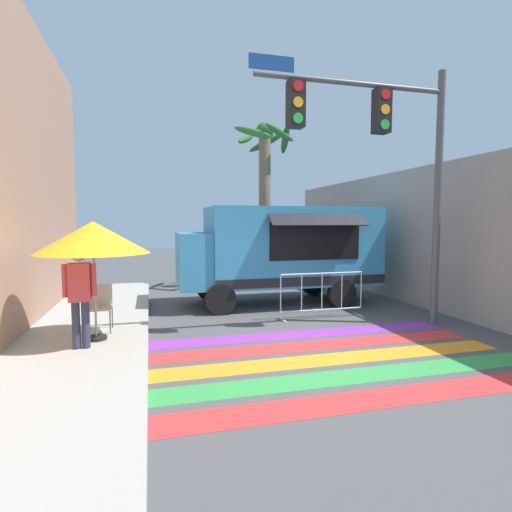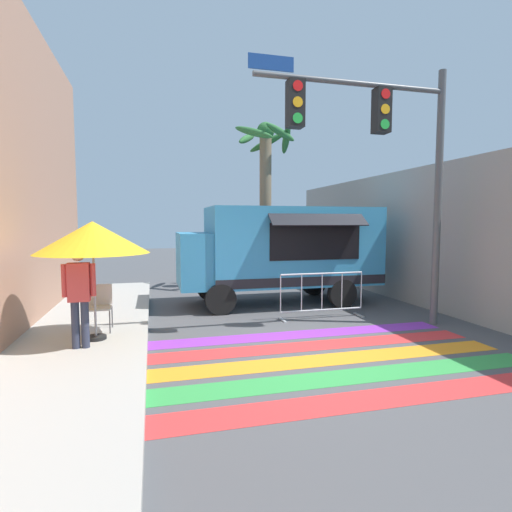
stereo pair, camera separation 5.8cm
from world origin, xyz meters
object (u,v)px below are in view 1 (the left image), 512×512
Objects in this scene: barricade_front at (322,296)px; palm_tree at (265,181)px; traffic_signal_pole at (381,142)px; patio_umbrella at (93,238)px; folding_chair at (99,303)px; vendor_person at (80,291)px; food_truck at (277,249)px.

palm_tree is (-0.06, 4.63, 3.17)m from barricade_front.
traffic_signal_pole is at bearing -56.44° from barricade_front.
folding_chair is at bearing 91.79° from patio_umbrella.
palm_tree is at bearing 50.01° from patio_umbrella.
folding_chair is 4.93m from barricade_front.
traffic_signal_pole reaches higher than patio_umbrella.
patio_umbrella is 0.37× the size of palm_tree.
traffic_signal_pole is 0.97× the size of palm_tree.
barricade_front is (4.89, 1.12, -1.46)m from patio_umbrella.
vendor_person is at bearing -175.70° from traffic_signal_pole.
food_truck is at bearing -99.26° from palm_tree.
folding_chair is at bearing 92.35° from vendor_person.
vendor_person is at bearing -142.39° from food_truck.
palm_tree reaches higher than vendor_person.
food_truck is at bearing 112.33° from traffic_signal_pole.
patio_umbrella is at bearing 79.38° from vendor_person.
folding_chair is (-4.41, -2.38, -0.84)m from food_truck.
traffic_signal_pole is at bearing 4.02° from folding_chair.
traffic_signal_pole is at bearing -67.67° from food_truck.
palm_tree is at bearing 80.74° from food_truck.
traffic_signal_pole is 5.84m from palm_tree.
folding_chair is 0.16× the size of palm_tree.
vendor_person is 0.81× the size of barricade_front.
patio_umbrella is 5.22m from barricade_front.
food_truck is 5.77m from vendor_person.
traffic_signal_pole reaches higher than folding_chair.
vendor_person is at bearing -128.81° from palm_tree.
folding_chair is (-5.67, 0.69, -3.24)m from traffic_signal_pole.
vendor_person is (-5.82, -0.44, -2.81)m from traffic_signal_pole.
vendor_person is (-4.56, -3.51, -0.41)m from food_truck.
vendor_person is 8.39m from palm_tree.
folding_chair is at bearing -151.60° from food_truck.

